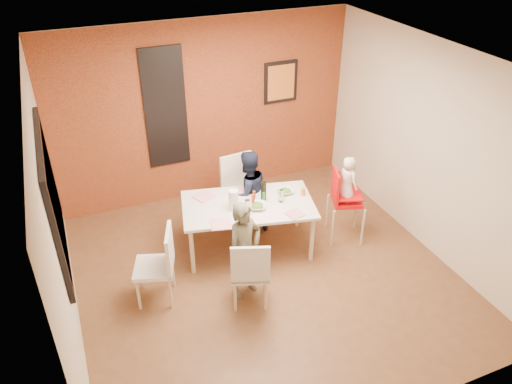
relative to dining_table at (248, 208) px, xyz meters
name	(u,v)px	position (x,y,z in m)	size (l,w,h in m)	color
ground	(265,274)	(-0.01, -0.60, -0.64)	(4.50, 4.50, 0.00)	brown
ceiling	(268,64)	(-0.01, -0.60, 2.06)	(4.50, 4.50, 0.02)	white
wall_back	(206,111)	(-0.01, 1.65, 0.71)	(4.50, 0.02, 2.70)	beige
wall_front	(383,319)	(-0.01, -2.85, 0.71)	(4.50, 0.02, 2.70)	beige
wall_left	(55,227)	(-2.26, -0.60, 0.71)	(0.02, 4.50, 2.70)	beige
wall_right	(428,148)	(2.24, -0.60, 0.71)	(0.02, 4.50, 2.70)	beige
brick_accent_wall	(206,112)	(-0.01, 1.63, 0.71)	(4.50, 0.02, 2.70)	maroon
picture_window_frame	(53,199)	(-2.23, -0.40, 0.91)	(0.05, 1.70, 1.30)	black
picture_window_pane	(54,198)	(-2.22, -0.40, 0.91)	(0.02, 1.55, 1.15)	black
glassblock_strip	(165,108)	(-0.61, 1.62, 0.86)	(0.55, 0.03, 1.70)	white
glassblock_surround	(165,109)	(-0.61, 1.61, 0.86)	(0.60, 0.03, 1.76)	black
art_print_frame	(281,82)	(1.19, 1.61, 1.01)	(0.54, 0.03, 0.64)	black
art_print_canvas	(281,82)	(1.19, 1.60, 1.01)	(0.44, 0.01, 0.54)	orange
dining_table	(248,208)	(0.00, 0.00, 0.00)	(1.85, 1.29, 0.70)	silver
chair_near	(250,270)	(-0.39, -1.03, -0.12)	(0.55, 0.55, 0.93)	beige
chair_far	(240,187)	(0.13, 0.62, -0.06)	(0.53, 0.53, 1.04)	beige
chair_left	(161,262)	(-1.28, -0.51, -0.10)	(0.56, 0.56, 0.96)	white
high_chair	(343,198)	(1.27, -0.26, -0.01)	(0.55, 0.55, 1.05)	red
child_near	(245,250)	(-0.36, -0.79, -0.02)	(0.45, 0.30, 1.24)	brown
child_far	(248,193)	(0.14, 0.36, -0.02)	(0.60, 0.47, 1.24)	black
toddler	(348,179)	(1.30, -0.28, 0.29)	(0.31, 0.20, 0.62)	white
plate_near_left	(221,224)	(-0.47, -0.31, 0.07)	(0.24, 0.24, 0.01)	white
plate_far_mid	(244,190)	(0.08, 0.34, 0.07)	(0.21, 0.21, 0.01)	white
plate_near_right	(295,214)	(0.45, -0.45, 0.07)	(0.20, 0.20, 0.01)	white
plate_far_left	(204,196)	(-0.47, 0.38, 0.07)	(0.24, 0.24, 0.01)	white
salad_bowl_a	(257,206)	(0.07, -0.14, 0.09)	(0.23, 0.23, 0.06)	white
salad_bowl_b	(285,191)	(0.56, 0.05, 0.09)	(0.21, 0.21, 0.05)	white
wine_bottle	(264,191)	(0.22, 0.00, 0.20)	(0.07, 0.07, 0.27)	black
wine_glass_a	(247,207)	(-0.09, -0.21, 0.16)	(0.07, 0.07, 0.20)	silver
wine_glass_b	(281,196)	(0.41, -0.11, 0.15)	(0.06, 0.06, 0.18)	white
paper_towel_roll	(233,200)	(-0.22, -0.05, 0.20)	(0.12, 0.12, 0.28)	white
condiment_red	(253,200)	(0.05, -0.05, 0.14)	(0.04, 0.04, 0.15)	red
condiment_green	(264,197)	(0.21, -0.03, 0.13)	(0.04, 0.04, 0.15)	#326E24
condiment_brown	(254,196)	(0.10, 0.04, 0.14)	(0.04, 0.04, 0.15)	brown
sippy_cup	(303,192)	(0.75, -0.08, 0.11)	(0.06, 0.06, 0.10)	orange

